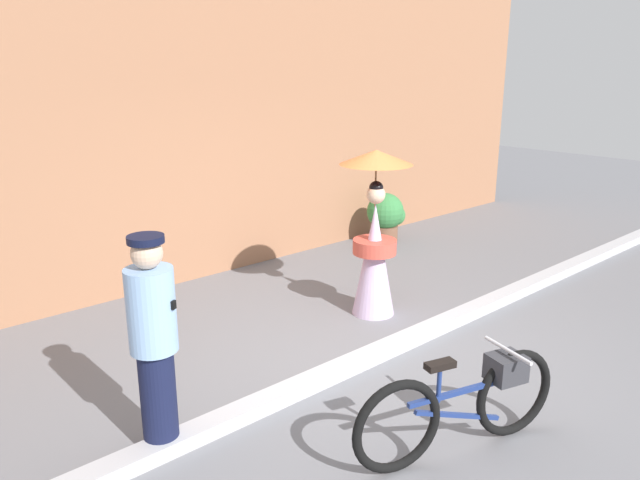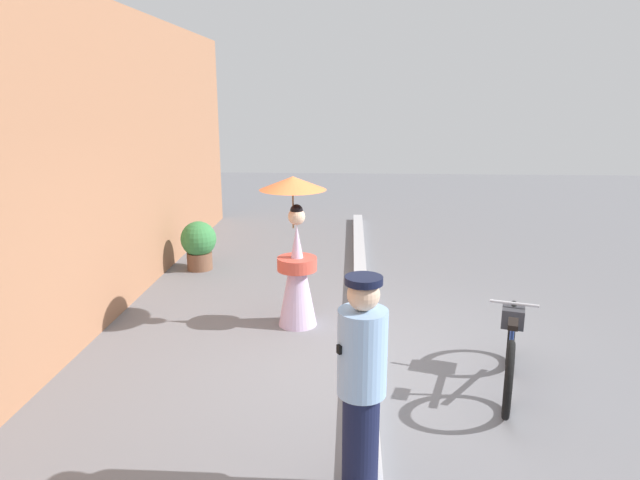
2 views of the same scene
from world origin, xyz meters
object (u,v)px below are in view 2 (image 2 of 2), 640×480
person_with_parasol (296,252)px  person_officer (362,384)px  bicycle_near_officer (510,348)px  potted_plant_by_door (200,243)px

person_with_parasol → person_officer: bearing=-166.2°
bicycle_near_officer → potted_plant_by_door: potted_plant_by_door is taller
bicycle_near_officer → person_officer: size_ratio=1.03×
person_officer → potted_plant_by_door: (5.29, 2.57, -0.44)m
person_with_parasol → potted_plant_by_door: bearing=39.3°
person_with_parasol → potted_plant_by_door: person_with_parasol is taller
person_with_parasol → potted_plant_by_door: (2.22, 1.82, -0.50)m
person_with_parasol → potted_plant_by_door: size_ratio=2.31×
person_with_parasol → bicycle_near_officer: bearing=-122.2°
potted_plant_by_door → person_with_parasol: bearing=-140.7°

